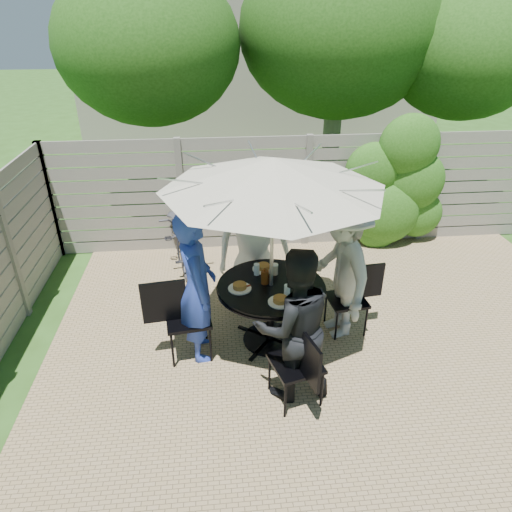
{
  "coord_description": "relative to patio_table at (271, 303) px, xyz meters",
  "views": [
    {
      "loc": [
        -1.49,
        -3.83,
        3.52
      ],
      "look_at": [
        -1.05,
        0.68,
        1.06
      ],
      "focal_mm": 32.0,
      "sensor_mm": 36.0,
      "label": 1
    }
  ],
  "objects": [
    {
      "name": "backyard_envelope",
      "position": [
        0.99,
        9.81,
        2.05
      ],
      "size": [
        60.0,
        60.0,
        5.0
      ],
      "color": "#294B17",
      "rests_on": "ground"
    },
    {
      "name": "patio_table",
      "position": [
        0.0,
        0.0,
        0.0
      ],
      "size": [
        1.37,
        1.37,
        0.79
      ],
      "rotation": [
        0.0,
        0.0,
        0.14
      ],
      "color": "black",
      "rests_on": "ground"
    },
    {
      "name": "umbrella",
      "position": [
        0.0,
        0.0,
        1.54
      ],
      "size": [
        2.62,
        2.62,
        2.25
      ],
      "rotation": [
        0.0,
        0.0,
        0.14
      ],
      "color": "silver",
      "rests_on": "ground"
    },
    {
      "name": "chair_back",
      "position": [
        -0.13,
        0.96,
        -0.29
      ],
      "size": [
        0.43,
        0.63,
        0.87
      ],
      "rotation": [
        0.0,
        0.0,
        4.75
      ],
      "color": "black",
      "rests_on": "ground"
    },
    {
      "name": "person_back",
      "position": [
        -0.11,
        0.82,
        0.41
      ],
      "size": [
        1.02,
        0.74,
        1.93
      ],
      "primitive_type": "imported",
      "rotation": [
        0.0,
        0.0,
        6.42
      ],
      "color": "white",
      "rests_on": "ground"
    },
    {
      "name": "chair_left",
      "position": [
        -0.96,
        -0.13,
        -0.25
      ],
      "size": [
        0.75,
        0.54,
        1.0
      ],
      "rotation": [
        0.0,
        0.0,
        6.41
      ],
      "color": "black",
      "rests_on": "ground"
    },
    {
      "name": "person_left",
      "position": [
        -0.82,
        -0.11,
        0.33
      ],
      "size": [
        0.51,
        0.7,
        1.77
      ],
      "primitive_type": "imported",
      "rotation": [
        0.0,
        0.0,
        7.99
      ],
      "color": "#273EAD",
      "rests_on": "ground"
    },
    {
      "name": "chair_front",
      "position": [
        0.14,
        -0.96,
        -0.27
      ],
      "size": [
        0.56,
        0.72,
        0.95
      ],
      "rotation": [
        0.0,
        0.0,
        1.84
      ],
      "color": "black",
      "rests_on": "ground"
    },
    {
      "name": "person_front",
      "position": [
        0.11,
        -0.82,
        0.28
      ],
      "size": [
        0.89,
        0.73,
        1.66
      ],
      "primitive_type": "imported",
      "rotation": [
        0.0,
        0.0,
        3.28
      ],
      "color": "black",
      "rests_on": "ground"
    },
    {
      "name": "chair_right",
      "position": [
        0.96,
        0.13,
        -0.28
      ],
      "size": [
        0.67,
        0.48,
        0.9
      ],
      "rotation": [
        0.0,
        0.0,
        3.25
      ],
      "color": "black",
      "rests_on": "ground"
    },
    {
      "name": "person_right",
      "position": [
        0.82,
        0.11,
        0.32
      ],
      "size": [
        0.8,
        1.21,
        1.75
      ],
      "primitive_type": "imported",
      "rotation": [
        0.0,
        0.0,
        4.85
      ],
      "color": "#B0AFAB",
      "rests_on": "ground"
    },
    {
      "name": "plate_back",
      "position": [
        -0.05,
        0.36,
        0.26
      ],
      "size": [
        0.26,
        0.26,
        0.06
      ],
      "color": "white",
      "rests_on": "patio_table"
    },
    {
      "name": "plate_left",
      "position": [
        -0.36,
        -0.05,
        0.26
      ],
      "size": [
        0.26,
        0.26,
        0.06
      ],
      "color": "white",
      "rests_on": "patio_table"
    },
    {
      "name": "plate_front",
      "position": [
        0.05,
        -0.36,
        0.26
      ],
      "size": [
        0.26,
        0.26,
        0.06
      ],
      "color": "white",
      "rests_on": "patio_table"
    },
    {
      "name": "plate_right",
      "position": [
        0.36,
        0.05,
        0.26
      ],
      "size": [
        0.26,
        0.26,
        0.06
      ],
      "color": "white",
      "rests_on": "patio_table"
    },
    {
      "name": "glass_back",
      "position": [
        -0.14,
        0.24,
        0.31
      ],
      "size": [
        0.07,
        0.07,
        0.14
      ],
      "primitive_type": "cylinder",
      "color": "silver",
      "rests_on": "patio_table"
    },
    {
      "name": "glass_front",
      "position": [
        0.14,
        -0.24,
        0.31
      ],
      "size": [
        0.07,
        0.07,
        0.14
      ],
      "primitive_type": "cylinder",
      "color": "silver",
      "rests_on": "patio_table"
    },
    {
      "name": "glass_right",
      "position": [
        0.24,
        0.14,
        0.31
      ],
      "size": [
        0.07,
        0.07,
        0.14
      ],
      "primitive_type": "cylinder",
      "color": "silver",
      "rests_on": "patio_table"
    },
    {
      "name": "syrup_jug",
      "position": [
        -0.07,
        0.04,
        0.32
      ],
      "size": [
        0.09,
        0.09,
        0.16
      ],
      "primitive_type": "cylinder",
      "color": "#59280C",
      "rests_on": "patio_table"
    },
    {
      "name": "coffee_cup",
      "position": [
        0.07,
        0.23,
        0.3
      ],
      "size": [
        0.08,
        0.08,
        0.12
      ],
      "primitive_type": "cylinder",
      "color": "#C6B293",
      "rests_on": "patio_table"
    },
    {
      "name": "bicycle",
      "position": [
        -1.16,
        2.12,
        -0.08
      ],
      "size": [
        0.98,
        1.9,
        0.95
      ],
      "primitive_type": "imported",
      "rotation": [
        0.0,
        0.0,
        0.2
      ],
      "color": "#333338",
      "rests_on": "ground"
    }
  ]
}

